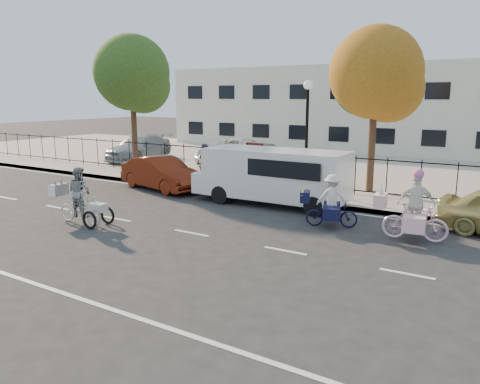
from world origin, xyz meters
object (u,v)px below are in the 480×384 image
Objects in this scene: bull_bike at (331,206)px; red_sedan at (162,173)px; white_van at (273,174)px; lot_car_c at (258,156)px; lot_car_b at (231,151)px; pedestrian at (205,164)px; lamppost at (307,116)px; zebra_trike at (80,202)px; lot_car_a at (139,148)px; unicorn_bike at (414,214)px.

bull_bike is 8.37m from red_sedan.
white_van is 1.54× the size of lot_car_c.
pedestrian is at bearing -73.21° from lot_car_b.
lamppost is 2.49× the size of pedestrian.
zebra_trike reaches higher than lot_car_c.
zebra_trike is 0.56× the size of lot_car_c.
bull_bike is 16.75m from lot_car_a.
lot_car_a is (-17.39, 7.61, 0.14)m from unicorn_bike.
unicorn_bike reaches higher than lot_car_b.
white_van is 1.14× the size of lot_car_a.
zebra_trike is at bearing 94.34° from pedestrian.
lot_car_c is (-0.83, 12.43, 0.08)m from zebra_trike.
white_van reaches higher than red_sedan.
pedestrian is 0.33× the size of lot_car_b.
lot_car_c is (-0.53, 5.49, -0.26)m from pedestrian.
unicorn_bike reaches higher than bull_bike.
lot_car_a is (-12.09, 5.76, -0.23)m from white_van.
pedestrian reaches higher than lot_car_b.
zebra_trike reaches higher than lot_car_b.
lot_car_a is (-8.30, 11.22, 0.19)m from zebra_trike.
lot_car_a is at bearing 62.87° from red_sedan.
lot_car_c is at bearing 7.63° from red_sedan.
red_sedan is 0.84× the size of lot_car_a.
white_van is at bearing -76.86° from red_sedan.
lamppost is 0.86× the size of lot_car_a.
unicorn_bike is at bearing -33.09° from lot_car_a.
lot_car_b is (5.77, 1.23, -0.00)m from lot_car_a.
lot_car_c is at bearing -5.80° from lot_car_b.
zebra_trike is at bearing -97.53° from lot_car_c.
lamppost is 4.90m from pedestrian.
bull_bike is 1.02× the size of pedestrian.
white_van reaches higher than lot_car_b.
lamppost is 8.38m from lot_car_b.
unicorn_bike is 18.98m from lot_car_a.
zebra_trike is 0.49× the size of red_sedan.
white_van is at bearing -67.82° from lot_car_c.
white_van is at bearing -34.92° from lot_car_a.
white_van is 8.37m from lot_car_c.
lot_car_b reaches higher than lot_car_c.
lot_car_b reaches higher than red_sedan.
lot_car_b is (-2.53, 12.45, 0.19)m from zebra_trike.
lamppost is at bearing -167.56° from pedestrian.
bull_bike reaches higher than lot_car_a.
pedestrian is (-9.40, 3.33, 0.28)m from unicorn_bike.
pedestrian is at bearing 45.56° from bull_bike.
lot_car_c is (-7.51, 8.70, 0.12)m from bull_bike.
lot_car_c is at bearing 40.49° from unicorn_bike.
unicorn_bike is 0.48× the size of red_sedan.
pedestrian is 9.06m from lot_car_a.
lot_car_a reaches higher than lot_car_c.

